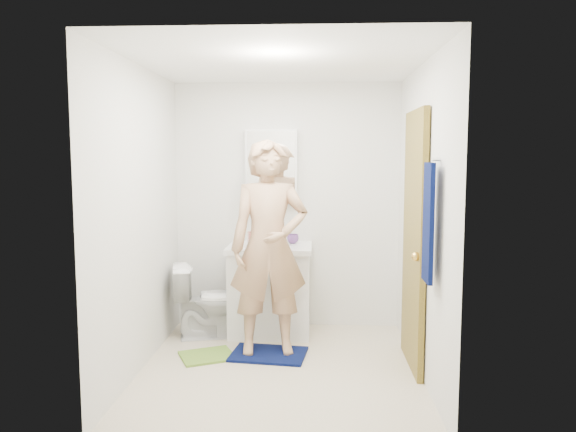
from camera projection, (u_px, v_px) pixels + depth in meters
The scene contains 22 objects.
floor at pixel (280, 370), 4.48m from camera, with size 2.20×2.40×0.02m, color beige.
ceiling at pixel (279, 60), 4.22m from camera, with size 2.20×2.40×0.02m, color white.
wall_back at pixel (287, 206), 5.55m from camera, with size 2.20×0.02×2.40m, color silver.
wall_front at pixel (266, 244), 3.15m from camera, with size 2.20×0.02×2.40m, color silver.
wall_left at pixel (139, 219), 4.40m from camera, with size 0.02×2.40×2.40m, color silver.
wall_right at pixel (424, 221), 4.30m from camera, with size 0.02×2.40×2.40m, color silver.
vanity_cabinet at pixel (270, 292), 5.35m from camera, with size 0.75×0.55×0.80m, color white.
countertop at pixel (270, 248), 5.31m from camera, with size 0.79×0.59×0.05m, color white.
sink_basin at pixel (270, 247), 5.30m from camera, with size 0.40×0.40×0.03m, color white.
faucet at pixel (271, 236), 5.48m from camera, with size 0.03×0.03×0.12m, color silver.
medicine_cabinet at pixel (271, 166), 5.45m from camera, with size 0.50×0.12×0.70m, color white.
mirror_panel at pixel (271, 166), 5.39m from camera, with size 0.46×0.01×0.66m, color white.
door at pixel (414, 240), 4.47m from camera, with size 0.05×0.80×2.05m, color olive.
door_knob at pixel (416, 257), 4.16m from camera, with size 0.07×0.07×0.07m, color gold.
towel at pixel (428, 223), 3.73m from camera, with size 0.03×0.24×0.80m, color #060F3F.
towel_hook at pixel (436, 159), 3.68m from camera, with size 0.02×0.02×0.06m, color silver.
toilet at pixel (210, 301), 5.25m from camera, with size 0.39×0.68×0.69m, color white.
bath_mat at pixel (269, 354), 4.78m from camera, with size 0.63×0.45×0.02m, color #060F3F.
green_rug at pixel (207, 356), 4.74m from camera, with size 0.43×0.36×0.02m, color olive.
soap_dispenser at pixel (253, 236), 5.23m from camera, with size 0.09×0.09×0.21m, color #C66D5C.
toothbrush_cup at pixel (293, 239), 5.43m from camera, with size 0.11×0.11×0.09m, color #6A3D88.
man at pixel (269, 247), 4.73m from camera, with size 0.66×0.43×1.81m, color tan.
Camera 1 is at (0.28, -4.31, 1.69)m, focal length 35.00 mm.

